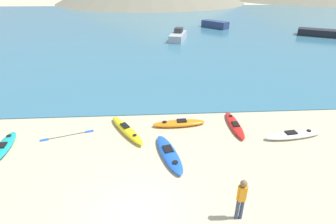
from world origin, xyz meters
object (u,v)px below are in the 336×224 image
Objects in this scene: kayak_on_sand_1 at (235,125)px; kayak_on_sand_5 at (179,123)px; moored_boat_0 at (319,33)px; kayak_on_sand_4 at (169,153)px; kayak_on_sand_2 at (127,130)px; moored_boat_2 at (178,36)px; kayak_on_sand_0 at (4,147)px; moored_boat_1 at (215,24)px; person_near_foreground at (241,197)px; kayak_on_sand_3 at (293,135)px; loose_paddle at (67,136)px.

kayak_on_sand_1 is 1.00× the size of kayak_on_sand_5.
moored_boat_0 is at bearing 46.94° from kayak_on_sand_5.
kayak_on_sand_4 reaches higher than kayak_on_sand_1.
moored_boat_2 reaches higher than kayak_on_sand_2.
moored_boat_0 is 1.17× the size of moored_boat_2.
kayak_on_sand_0 is 38.37m from moored_boat_1.
moored_boat_0 is (31.77, 26.17, 0.37)m from kayak_on_sand_0.
moored_boat_0 is at bearing 55.54° from person_near_foreground.
moored_boat_0 reaches higher than kayak_on_sand_1.
kayak_on_sand_4 is at bearing -105.17° from kayak_on_sand_5.
loose_paddle is at bearing 175.68° from kayak_on_sand_3.
kayak_on_sand_4 is 36.24m from moored_boat_1.
kayak_on_sand_1 is 0.93× the size of kayak_on_sand_2.
moored_boat_1 reaches higher than loose_paddle.
kayak_on_sand_3 is 24.82m from moored_boat_2.
kayak_on_sand_2 is at bearing -110.60° from moored_boat_1.
kayak_on_sand_1 is at bearing -100.66° from moored_boat_1.
moored_boat_2 is (-20.62, -1.50, 0.08)m from moored_boat_0.
kayak_on_sand_4 is at bearing 120.37° from person_near_foreground.
kayak_on_sand_1 is 3.20m from kayak_on_sand_5.
kayak_on_sand_2 is 1.08× the size of kayak_on_sand_5.
kayak_on_sand_5 is 6.24m from loose_paddle.
kayak_on_sand_2 is 1.93× the size of person_near_foreground.
moored_boat_0 is 20.67m from moored_boat_2.
kayak_on_sand_3 is at bearing -122.80° from moored_boat_0.
kayak_on_sand_2 is at bearing 126.06° from person_near_foreground.
moored_boat_0 reaches higher than kayak_on_sand_2.
person_near_foreground is (10.46, -4.89, 0.84)m from kayak_on_sand_0.
kayak_on_sand_2 is 24.03m from moored_boat_2.
kayak_on_sand_4 is 1.08× the size of kayak_on_sand_5.
person_near_foreground is (1.46, -6.69, 0.84)m from kayak_on_sand_5.
kayak_on_sand_5 is at bearing 164.72° from kayak_on_sand_3.
person_near_foreground is at bearing -105.19° from kayak_on_sand_1.
person_near_foreground reaches higher than kayak_on_sand_5.
person_near_foreground is at bearing -124.46° from moored_boat_0.
loose_paddle is at bearing -177.70° from kayak_on_sand_1.
kayak_on_sand_5 is at bearing 102.28° from person_near_foreground.
kayak_on_sand_4 is at bearing -106.08° from moored_boat_1.
moored_boat_1 is 11.52m from moored_boat_2.
moored_boat_2 is at bearing -128.05° from moored_boat_1.
moored_boat_0 reaches higher than kayak_on_sand_0.
kayak_on_sand_3 is 0.57× the size of moored_boat_0.
kayak_on_sand_1 is 1.79× the size of person_near_foreground.
moored_boat_1 reaches higher than kayak_on_sand_3.
moored_boat_1 is at bearing 84.47° from kayak_on_sand_3.
kayak_on_sand_3 is 33.75m from moored_boat_1.
person_near_foreground is (-4.55, -5.05, 0.84)m from kayak_on_sand_3.
person_near_foreground reaches higher than kayak_on_sand_2.
kayak_on_sand_4 is (8.22, -1.08, -0.01)m from kayak_on_sand_0.
moored_boat_1 is (12.23, 32.54, 0.44)m from kayak_on_sand_2.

